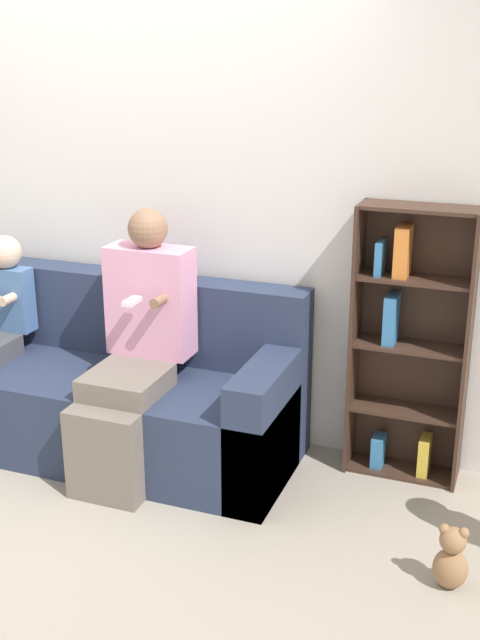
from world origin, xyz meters
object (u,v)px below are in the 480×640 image
bookshelf (409,343)px  couch (99,390)px  adult_seated (136,341)px  teddy_bear (451,559)px

bookshelf → couch: bearing=-168.9°
couch → bookshelf: bearing=11.1°
adult_seated → bookshelf: size_ratio=0.96×
couch → teddy_bear: size_ratio=7.56×
adult_seated → teddy_bear: 1.80m
couch → bookshelf: size_ratio=1.57×
couch → adult_seated: size_ratio=1.64×
adult_seated → teddy_bear: (1.64, -0.46, -0.56)m
couch → bookshelf: 1.67m
couch → bookshelf: (1.59, 0.31, 0.38)m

